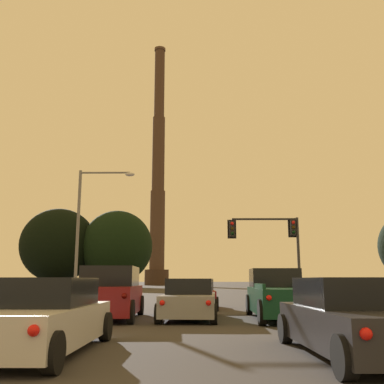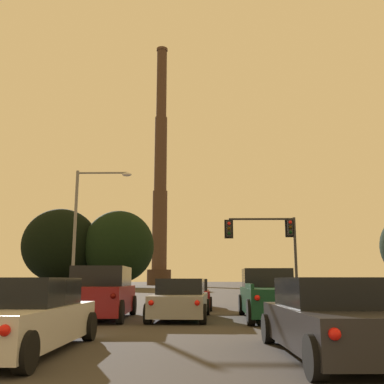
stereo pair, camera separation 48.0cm
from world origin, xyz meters
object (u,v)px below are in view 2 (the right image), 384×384
(traffic_light_overhead_right, at_px, (271,237))
(street_lamp, at_px, (85,219))
(sedan_center_lane_front, at_px, (191,295))
(sedan_left_lane_third, at_px, (21,317))
(sedan_right_lane_third, at_px, (333,319))
(suv_left_lane_second, at_px, (102,293))
(smokestack, at_px, (160,187))
(pickup_truck_right_lane_second, at_px, (272,296))
(sedan_center_lane_second, at_px, (181,300))

(traffic_light_overhead_right, xyz_separation_m, street_lamp, (-12.24, -0.39, 1.18))
(sedan_center_lane_front, bearing_deg, sedan_left_lane_third, -102.41)
(sedan_center_lane_front, bearing_deg, street_lamp, 137.68)
(sedan_right_lane_third, bearing_deg, suv_left_lane_second, 125.45)
(smokestack, bearing_deg, sedan_right_lane_third, -82.89)
(sedan_left_lane_third, height_order, suv_left_lane_second, suv_left_lane_second)
(sedan_center_lane_front, distance_m, sedan_right_lane_third, 14.34)
(smokestack, bearing_deg, street_lamp, -87.89)
(sedan_left_lane_third, xyz_separation_m, suv_left_lane_second, (-0.13, 7.67, 0.23))
(suv_left_lane_second, bearing_deg, smokestack, 91.76)
(traffic_light_overhead_right, xyz_separation_m, smokestack, (-15.41, 85.59, 21.19))
(suv_left_lane_second, bearing_deg, sedan_center_lane_front, 60.51)
(suv_left_lane_second, height_order, traffic_light_overhead_right, traffic_light_overhead_right)
(sedan_center_lane_front, height_order, pickup_truck_right_lane_second, pickup_truck_right_lane_second)
(street_lamp, distance_m, smokestack, 88.34)
(sedan_left_lane_third, xyz_separation_m, street_lamp, (-4.20, 20.18, 4.64))
(sedan_center_lane_front, distance_m, smokestack, 96.23)
(sedan_right_lane_third, bearing_deg, sedan_center_lane_front, 100.26)
(sedan_center_lane_front, relative_size, sedan_left_lane_third, 1.00)
(sedan_center_lane_second, xyz_separation_m, suv_left_lane_second, (-2.87, -0.05, 0.23))
(pickup_truck_right_lane_second, bearing_deg, smokestack, 99.10)
(sedan_center_lane_second, distance_m, smokestack, 101.98)
(sedan_center_lane_second, distance_m, street_lamp, 14.99)
(sedan_center_lane_second, distance_m, pickup_truck_right_lane_second, 3.31)
(sedan_right_lane_third, distance_m, street_lamp, 23.32)
(sedan_center_lane_second, relative_size, suv_left_lane_second, 0.96)
(sedan_center_lane_second, distance_m, traffic_light_overhead_right, 14.32)
(sedan_center_lane_front, height_order, smokestack, smokestack)
(sedan_right_lane_third, relative_size, traffic_light_overhead_right, 0.88)
(sedan_center_lane_second, relative_size, traffic_light_overhead_right, 0.88)
(smokestack, bearing_deg, traffic_light_overhead_right, -79.79)
(sedan_left_lane_third, relative_size, smokestack, 0.07)
(sedan_right_lane_third, distance_m, traffic_light_overhead_right, 21.28)
(sedan_center_lane_second, distance_m, suv_left_lane_second, 2.88)
(suv_left_lane_second, xyz_separation_m, smokestack, (-7.24, 98.49, 24.42))
(sedan_center_lane_front, relative_size, street_lamp, 0.55)
(sedan_center_lane_front, xyz_separation_m, suv_left_lane_second, (-3.08, -6.04, 0.23))
(pickup_truck_right_lane_second, distance_m, suv_left_lane_second, 6.18)
(pickup_truck_right_lane_second, distance_m, street_lamp, 16.63)
(suv_left_lane_second, height_order, smokestack, smokestack)
(sedan_left_lane_third, bearing_deg, pickup_truck_right_lane_second, 52.72)
(sedan_right_lane_third, relative_size, smokestack, 0.07)
(pickup_truck_right_lane_second, bearing_deg, sedan_center_lane_front, 119.22)
(pickup_truck_right_lane_second, height_order, suv_left_lane_second, suv_left_lane_second)
(sedan_left_lane_third, bearing_deg, sedan_center_lane_second, 70.70)
(pickup_truck_right_lane_second, bearing_deg, sedan_center_lane_second, -176.07)
(sedan_center_lane_front, height_order, street_lamp, street_lamp)
(traffic_light_overhead_right, bearing_deg, sedan_center_lane_second, -112.44)
(sedan_center_lane_front, distance_m, sedan_left_lane_third, 14.03)
(sedan_left_lane_third, height_order, street_lamp, street_lamp)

